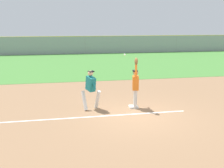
% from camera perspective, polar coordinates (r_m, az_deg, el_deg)
% --- Properties ---
extents(ground_plane, '(74.17, 74.17, 0.00)m').
position_cam_1_polar(ground_plane, '(11.22, 5.34, -6.57)').
color(ground_plane, '#936D4C').
extents(outfield_grass, '(47.92, 16.68, 0.01)m').
position_cam_1_polar(outfield_grass, '(25.97, -3.96, 4.41)').
color(outfield_grass, '#478438').
rests_on(outfield_grass, ground_plane).
extents(chalk_foul_line, '(12.00, 0.17, 0.01)m').
position_cam_1_polar(chalk_foul_line, '(11.01, -14.92, -7.32)').
color(chalk_foul_line, white).
rests_on(chalk_foul_line, ground_plane).
extents(first_base, '(0.40, 0.40, 0.08)m').
position_cam_1_polar(first_base, '(12.20, 4.51, -4.77)').
color(first_base, white).
rests_on(first_base, ground_plane).
extents(fielder, '(0.35, 0.89, 2.28)m').
position_cam_1_polar(fielder, '(11.85, 4.96, 0.10)').
color(fielder, silver).
rests_on(fielder, ground_plane).
extents(runner, '(0.88, 0.81, 1.72)m').
position_cam_1_polar(runner, '(11.70, -4.48, -0.67)').
color(runner, white).
rests_on(runner, ground_plane).
extents(baseball, '(0.07, 0.07, 0.07)m').
position_cam_1_polar(baseball, '(11.94, 2.69, 6.18)').
color(baseball, white).
extents(outfield_fence, '(48.00, 0.08, 2.19)m').
position_cam_1_polar(outfield_fence, '(34.11, -5.65, 8.16)').
color(outfield_fence, '#93999E').
rests_on(outfield_fence, ground_plane).
extents(parked_car_green, '(4.58, 2.49, 1.25)m').
position_cam_1_polar(parked_car_green, '(37.47, -15.38, 7.52)').
color(parked_car_green, '#1E6B33').
rests_on(parked_car_green, ground_plane).
extents(parked_car_silver, '(4.59, 2.51, 1.25)m').
position_cam_1_polar(parked_car_silver, '(37.24, -5.56, 7.87)').
color(parked_car_silver, '#B7B7BC').
rests_on(parked_car_silver, ground_plane).
extents(parked_car_red, '(4.48, 2.27, 1.25)m').
position_cam_1_polar(parked_car_red, '(38.16, 3.46, 8.02)').
color(parked_car_red, '#B21E1E').
rests_on(parked_car_red, ground_plane).
extents(parked_car_tan, '(4.41, 2.13, 1.25)m').
position_cam_1_polar(parked_car_tan, '(40.88, 12.03, 8.07)').
color(parked_car_tan, tan).
rests_on(parked_car_tan, ground_plane).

